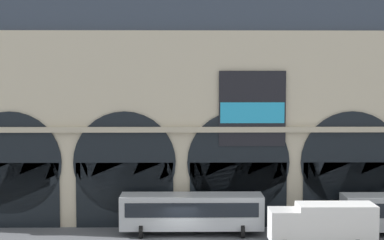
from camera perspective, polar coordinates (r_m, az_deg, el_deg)
station_building at (r=50.02m, az=-0.98°, el=1.28°), size 47.86×6.26×19.81m
bus_center at (r=45.90m, az=-0.03°, el=-8.88°), size 11.00×3.25×3.10m
box_truck_mideast at (r=43.54m, az=12.65°, el=-9.79°), size 7.50×2.91×3.12m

